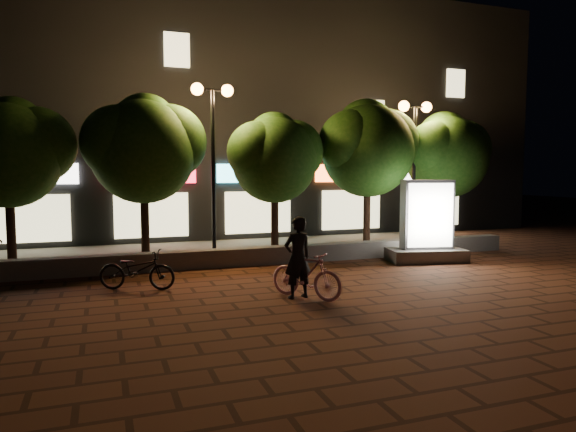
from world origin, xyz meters
name	(u,v)px	position (x,y,z in m)	size (l,w,h in m)	color
ground	(331,294)	(0.00, 0.00, 0.00)	(80.00, 80.00, 0.00)	#522B19
retaining_wall	(274,255)	(0.00, 4.00, 0.25)	(16.00, 0.45, 0.50)	slate
sidewalk	(251,250)	(0.00, 6.50, 0.04)	(16.00, 5.00, 0.08)	slate
building_block	(210,119)	(-0.01, 12.99, 5.00)	(28.00, 8.12, 11.30)	black
tree_far_left	(10,148)	(-6.95, 5.46, 3.29)	(3.36, 2.80, 4.63)	black
tree_left	(145,145)	(-3.45, 5.46, 3.44)	(3.60, 3.00, 4.89)	black
tree_mid	(275,154)	(0.55, 5.46, 3.22)	(3.24, 2.70, 4.50)	black
tree_right	(368,145)	(3.86, 5.46, 3.57)	(3.72, 3.10, 5.07)	black
tree_far_right	(447,152)	(7.05, 5.46, 3.37)	(3.48, 2.90, 4.76)	black
street_lamp_left	(213,126)	(-1.50, 5.20, 4.03)	(1.26, 0.36, 5.18)	black
street_lamp_right	(415,136)	(5.50, 5.20, 3.89)	(1.26, 0.36, 4.98)	black
ad_kiosk	(427,229)	(4.41, 2.82, 0.98)	(2.43, 1.57, 2.43)	slate
scooter_pink	(306,275)	(-0.65, -0.18, 0.51)	(0.48, 1.71, 1.03)	#CE85A0
rider	(298,257)	(-0.80, -0.08, 0.87)	(0.64, 0.42, 1.74)	black
scooter_parked	(137,270)	(-3.96, 1.87, 0.46)	(0.61, 1.74, 0.92)	black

